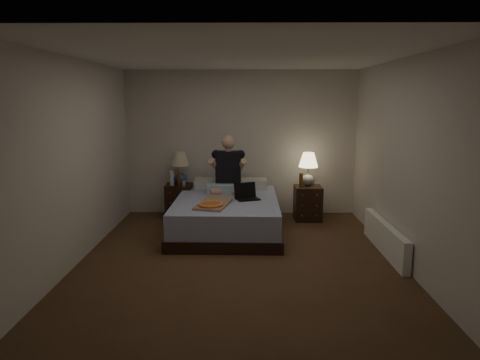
{
  "coord_description": "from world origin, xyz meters",
  "views": [
    {
      "loc": [
        0.07,
        -5.2,
        2.01
      ],
      "look_at": [
        0.0,
        0.9,
        0.85
      ],
      "focal_mm": 32.0,
      "sensor_mm": 36.0,
      "label": 1
    }
  ],
  "objects_px": {
    "soda_can": "(184,183)",
    "beer_bottle_right": "(301,180)",
    "water_bottle": "(172,178)",
    "pizza_box": "(210,205)",
    "nightstand_right": "(308,203)",
    "beer_bottle_left": "(179,179)",
    "person": "(228,164)",
    "nightstand_left": "(179,201)",
    "bed": "(227,215)",
    "lamp_left": "(180,168)",
    "lamp_right": "(308,169)",
    "radiator": "(385,238)",
    "laptop": "(248,192)"
  },
  "relations": [
    {
      "from": "bed",
      "to": "nightstand_right",
      "type": "xyz_separation_m",
      "value": [
        1.33,
        0.63,
        0.03
      ]
    },
    {
      "from": "lamp_right",
      "to": "person",
      "type": "bearing_deg",
      "value": -168.32
    },
    {
      "from": "lamp_right",
      "to": "laptop",
      "type": "relative_size",
      "value": 1.65
    },
    {
      "from": "nightstand_left",
      "to": "person",
      "type": "distance_m",
      "value": 1.16
    },
    {
      "from": "lamp_right",
      "to": "soda_can",
      "type": "relative_size",
      "value": 5.6
    },
    {
      "from": "person",
      "to": "pizza_box",
      "type": "xyz_separation_m",
      "value": [
        -0.21,
        -1.0,
        -0.42
      ]
    },
    {
      "from": "water_bottle",
      "to": "lamp_right",
      "type": "bearing_deg",
      "value": -0.1
    },
    {
      "from": "lamp_left",
      "to": "beer_bottle_left",
      "type": "distance_m",
      "value": 0.23
    },
    {
      "from": "bed",
      "to": "beer_bottle_right",
      "type": "relative_size",
      "value": 8.94
    },
    {
      "from": "nightstand_right",
      "to": "nightstand_left",
      "type": "bearing_deg",
      "value": 176.11
    },
    {
      "from": "beer_bottle_right",
      "to": "bed",
      "type": "bearing_deg",
      "value": -154.15
    },
    {
      "from": "beer_bottle_left",
      "to": "radiator",
      "type": "bearing_deg",
      "value": -28.1
    },
    {
      "from": "bed",
      "to": "lamp_right",
      "type": "distance_m",
      "value": 1.61
    },
    {
      "from": "water_bottle",
      "to": "bed",
      "type": "bearing_deg",
      "value": -35.65
    },
    {
      "from": "bed",
      "to": "lamp_left",
      "type": "height_order",
      "value": "lamp_left"
    },
    {
      "from": "bed",
      "to": "radiator",
      "type": "height_order",
      "value": "bed"
    },
    {
      "from": "nightstand_left",
      "to": "laptop",
      "type": "height_order",
      "value": "laptop"
    },
    {
      "from": "beer_bottle_left",
      "to": "person",
      "type": "xyz_separation_m",
      "value": [
        0.83,
        -0.25,
        0.29
      ]
    },
    {
      "from": "soda_can",
      "to": "beer_bottle_right",
      "type": "xyz_separation_m",
      "value": [
        1.95,
        -0.03,
        0.06
      ]
    },
    {
      "from": "water_bottle",
      "to": "pizza_box",
      "type": "height_order",
      "value": "water_bottle"
    },
    {
      "from": "nightstand_left",
      "to": "person",
      "type": "xyz_separation_m",
      "value": [
        0.86,
        -0.36,
        0.69
      ]
    },
    {
      "from": "lamp_left",
      "to": "beer_bottle_left",
      "type": "relative_size",
      "value": 2.43
    },
    {
      "from": "lamp_right",
      "to": "pizza_box",
      "type": "bearing_deg",
      "value": -140.35
    },
    {
      "from": "soda_can",
      "to": "person",
      "type": "distance_m",
      "value": 0.85
    },
    {
      "from": "person",
      "to": "lamp_right",
      "type": "bearing_deg",
      "value": 13.57
    },
    {
      "from": "nightstand_left",
      "to": "radiator",
      "type": "relative_size",
      "value": 0.36
    },
    {
      "from": "nightstand_right",
      "to": "soda_can",
      "type": "xyz_separation_m",
      "value": [
        -2.08,
        -0.02,
        0.34
      ]
    },
    {
      "from": "beer_bottle_right",
      "to": "nightstand_right",
      "type": "bearing_deg",
      "value": 21.48
    },
    {
      "from": "soda_can",
      "to": "pizza_box",
      "type": "distance_m",
      "value": 1.32
    },
    {
      "from": "nightstand_left",
      "to": "laptop",
      "type": "bearing_deg",
      "value": -37.14
    },
    {
      "from": "lamp_right",
      "to": "laptop",
      "type": "bearing_deg",
      "value": -143.3
    },
    {
      "from": "lamp_right",
      "to": "beer_bottle_right",
      "type": "bearing_deg",
      "value": -142.37
    },
    {
      "from": "lamp_left",
      "to": "radiator",
      "type": "distance_m",
      "value": 3.5
    },
    {
      "from": "lamp_left",
      "to": "soda_can",
      "type": "bearing_deg",
      "value": -65.56
    },
    {
      "from": "bed",
      "to": "water_bottle",
      "type": "relative_size",
      "value": 8.22
    },
    {
      "from": "water_bottle",
      "to": "beer_bottle_left",
      "type": "distance_m",
      "value": 0.14
    },
    {
      "from": "lamp_left",
      "to": "pizza_box",
      "type": "height_order",
      "value": "lamp_left"
    },
    {
      "from": "nightstand_left",
      "to": "soda_can",
      "type": "relative_size",
      "value": 5.77
    },
    {
      "from": "lamp_left",
      "to": "soda_can",
      "type": "distance_m",
      "value": 0.32
    },
    {
      "from": "lamp_left",
      "to": "lamp_right",
      "type": "height_order",
      "value": "lamp_left"
    },
    {
      "from": "lamp_right",
      "to": "pizza_box",
      "type": "height_order",
      "value": "lamp_right"
    },
    {
      "from": "nightstand_right",
      "to": "person",
      "type": "distance_m",
      "value": 1.51
    },
    {
      "from": "water_bottle",
      "to": "person",
      "type": "distance_m",
      "value": 1.04
    },
    {
      "from": "beer_bottle_left",
      "to": "soda_can",
      "type": "bearing_deg",
      "value": -26.48
    },
    {
      "from": "nightstand_right",
      "to": "water_bottle",
      "type": "height_order",
      "value": "water_bottle"
    },
    {
      "from": "beer_bottle_right",
      "to": "pizza_box",
      "type": "relative_size",
      "value": 0.3
    },
    {
      "from": "laptop",
      "to": "person",
      "type": "bearing_deg",
      "value": 102.93
    },
    {
      "from": "laptop",
      "to": "water_bottle",
      "type": "bearing_deg",
      "value": 129.33
    },
    {
      "from": "radiator",
      "to": "beer_bottle_right",
      "type": "bearing_deg",
      "value": 121.74
    },
    {
      "from": "beer_bottle_left",
      "to": "radiator",
      "type": "xyz_separation_m",
      "value": [
        2.96,
        -1.58,
        -0.49
      ]
    }
  ]
}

